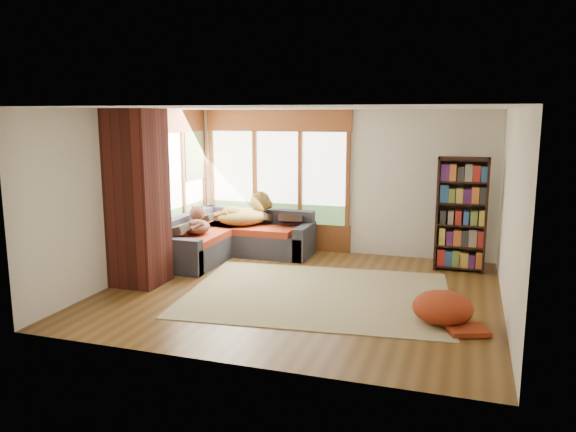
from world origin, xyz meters
The scene contains 17 objects.
floor centered at (0.00, 0.00, 0.00)m, with size 5.50×5.50×0.00m, color #4E3315.
ceiling centered at (0.00, 0.00, 2.60)m, with size 5.50×5.50×0.00m, color white.
wall_back centered at (0.00, 2.50, 1.30)m, with size 5.50×0.04×2.60m, color silver.
wall_front centered at (0.00, -2.50, 1.30)m, with size 5.50×0.04×2.60m, color silver.
wall_left centered at (-2.75, 0.00, 1.30)m, with size 0.04×5.00×2.60m, color silver.
wall_right centered at (2.75, 0.00, 1.30)m, with size 0.04×5.00×2.60m, color silver.
windows_back centered at (-1.20, 2.47, 1.35)m, with size 2.82×0.10×1.90m.
windows_left centered at (-2.72, 1.20, 1.35)m, with size 0.10×2.62×1.90m.
roller_blind centered at (-2.69, 2.03, 1.75)m, with size 0.03×0.72×0.90m, color #6D8352.
brick_chimney centered at (-2.40, -0.35, 1.30)m, with size 0.70×0.70×2.60m, color #471914.
sectional_sofa centered at (-1.95, 1.70, 0.30)m, with size 2.20×2.20×0.80m.
area_rug centered at (0.27, -0.05, 0.01)m, with size 3.64×2.79×0.01m, color beige.
bookshelf centered at (2.14, 1.87, 0.93)m, with size 0.79×0.26×1.85m.
pouf centered at (2.01, -0.65, 0.21)m, with size 0.73×0.73×0.39m, color #A03115.
dog_tan centered at (-1.58, 1.88, 0.81)m, with size 1.09×1.04×0.53m.
dog_brindle centered at (-2.14, 1.01, 0.73)m, with size 0.67×0.79×0.38m.
throw_pillows centered at (-1.92, 1.85, 0.76)m, with size 1.98×1.68×0.45m.
Camera 1 is at (2.22, -7.43, 2.52)m, focal length 35.00 mm.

